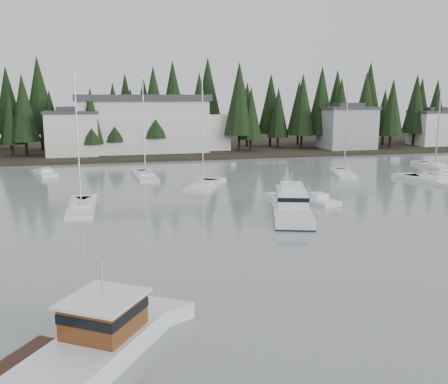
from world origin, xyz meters
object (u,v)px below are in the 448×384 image
Objects in this scene: house_west at (72,132)px; house_east_a at (347,127)px; runabout_1 at (318,201)px; sailboat_1 at (81,209)px; sailboat_2 at (344,175)px; sailboat_0 at (203,188)px; sailboat_8 at (145,177)px; cabin_cruiser_center at (291,208)px; runabout_4 at (440,179)px; house_east_b at (434,127)px; lobster_boat_brown at (83,355)px; runabout_3 at (46,174)px; sailboat_5 at (434,183)px; harbor_inn at (154,124)px; sailboat_6 at (435,167)px.

house_east_a is at bearing -1.06° from house_west.
house_west is 54.01m from runabout_1.
sailboat_2 is at bearing -68.34° from sailboat_1.
house_west is 0.69× the size of sailboat_0.
sailboat_8 is (-27.57, 5.11, -0.01)m from sailboat_2.
sailboat_2 is (38.25, -30.74, -4.57)m from house_west.
cabin_cruiser_center reaches higher than runabout_4.
house_east_b reaches higher than cabin_cruiser_center.
sailboat_2 reaches higher than house_east_b.
sailboat_1 is (-0.97, 30.36, -0.47)m from lobster_boat_brown.
house_east_a is 0.77× the size of sailboat_0.
lobster_boat_brown is at bearing -173.06° from sailboat_0.
house_east_a is 89.23m from lobster_boat_brown.
runabout_3 is (-78.97, -20.98, -4.27)m from house_east_b.
sailboat_2 is 28.04m from sailboat_8.
sailboat_2 is 2.28× the size of runabout_4.
sailboat_0 is 11.49m from sailboat_8.
sailboat_0 reaches higher than house_west.
runabout_3 is at bearing 56.43° from cabin_cruiser_center.
sailboat_0 is at bearing -145.36° from runabout_3.
runabout_3 is at bearing 40.97° from lobster_boat_brown.
sailboat_8 reaches higher than house_east_b.
house_west is at bearing 36.85° from lobster_boat_brown.
sailboat_1 is 44.41m from sailboat_5.
house_east_b reaches higher than runabout_3.
runabout_3 is at bearing -127.69° from harbor_inn.
sailboat_0 reaches higher than runabout_3.
harbor_inn is 30.00m from runabout_3.
runabout_3 is at bearing 36.77° from runabout_1.
runabout_3 is (-13.65, 5.66, 0.05)m from sailboat_8.
sailboat_5 is (29.93, -3.71, -0.02)m from sailboat_0.
sailboat_5 reaches higher than house_east_a.
runabout_3 is at bearing 77.81° from sailboat_0.
house_west is 61.10m from sailboat_5.
cabin_cruiser_center is 16.95m from sailboat_0.
house_west reaches higher than runabout_3.
sailboat_8 is 40.13m from runabout_4.
sailboat_0 is 15.15m from runabout_1.
sailboat_1 is at bearing -86.53° from house_west.
house_east_b is 75.33m from cabin_cruiser_center.
sailboat_0 is at bearing 35.83° from cabin_cruiser_center.
harbor_inn is 2.06× the size of sailboat_1.
house_west is 1.58× the size of runabout_4.
sailboat_2 is 12.61m from runabout_4.
cabin_cruiser_center is at bearing -109.58° from sailboat_1.
house_west reaches higher than runabout_1.
sailboat_0 is 32.34m from runabout_4.
sailboat_6 is (52.39, 47.77, -0.48)m from lobster_boat_brown.
lobster_boat_brown is 55.87m from sailboat_5.
sailboat_8 reaches higher than sailboat_2.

